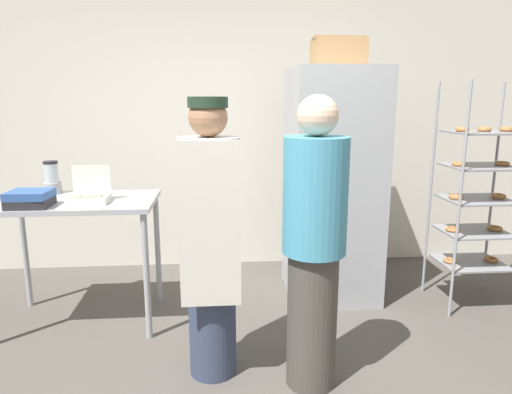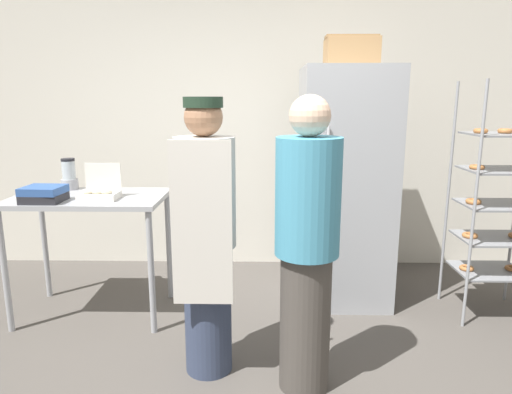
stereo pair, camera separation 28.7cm
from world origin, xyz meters
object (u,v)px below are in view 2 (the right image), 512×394
(blender_pitcher, at_px, (69,176))
(binder_stack, at_px, (44,194))
(baking_rack, at_px, (497,203))
(cardboard_storage_box, at_px, (351,52))
(donut_box, at_px, (99,193))
(refrigerator, at_px, (345,187))
(person_customer, at_px, (307,246))
(person_baker, at_px, (206,236))

(blender_pitcher, xyz_separation_m, binder_stack, (0.01, -0.45, -0.05))
(baking_rack, relative_size, cardboard_storage_box, 4.48)
(baking_rack, xyz_separation_m, blender_pitcher, (-3.28, 0.19, 0.16))
(donut_box, bearing_deg, refrigerator, 13.90)
(cardboard_storage_box, relative_size, person_customer, 0.24)
(binder_stack, distance_m, person_baker, 1.32)
(baking_rack, height_order, cardboard_storage_box, cardboard_storage_box)
(donut_box, xyz_separation_m, person_baker, (0.85, -0.64, -0.12))
(person_baker, xyz_separation_m, person_customer, (0.57, -0.16, -0.01))
(blender_pitcher, height_order, person_customer, person_customer)
(person_baker, bearing_deg, person_customer, -15.38)
(donut_box, relative_size, binder_stack, 0.97)
(binder_stack, relative_size, person_baker, 0.17)
(cardboard_storage_box, bearing_deg, blender_pitcher, -177.28)
(baking_rack, distance_m, binder_stack, 3.29)
(baking_rack, relative_size, person_baker, 1.07)
(donut_box, height_order, cardboard_storage_box, cardboard_storage_box)
(binder_stack, height_order, person_customer, person_customer)
(refrigerator, xyz_separation_m, blender_pitcher, (-2.19, -0.10, 0.10))
(binder_stack, bearing_deg, blender_pitcher, 91.02)
(person_baker, relative_size, person_customer, 0.99)
(cardboard_storage_box, height_order, person_customer, cardboard_storage_box)
(donut_box, bearing_deg, cardboard_storage_box, 13.97)
(refrigerator, relative_size, blender_pitcher, 7.62)
(baking_rack, distance_m, person_baker, 2.22)
(baking_rack, height_order, person_customer, baking_rack)
(blender_pitcher, bearing_deg, baking_rack, -3.28)
(donut_box, xyz_separation_m, person_customer, (1.42, -0.80, -0.13))
(person_baker, bearing_deg, cardboard_storage_box, 47.85)
(donut_box, bearing_deg, blender_pitcher, 135.69)
(person_baker, bearing_deg, refrigerator, 47.96)
(donut_box, relative_size, person_baker, 0.16)
(refrigerator, bearing_deg, donut_box, -166.10)
(donut_box, relative_size, blender_pitcher, 1.08)
(baking_rack, xyz_separation_m, person_customer, (-1.50, -0.96, -0.03))
(binder_stack, bearing_deg, person_customer, -21.56)
(blender_pitcher, xyz_separation_m, cardboard_storage_box, (2.20, 0.10, 0.95))
(blender_pitcher, bearing_deg, cardboard_storage_box, 2.72)
(blender_pitcher, relative_size, binder_stack, 0.90)
(blender_pitcher, relative_size, cardboard_storage_box, 0.63)
(cardboard_storage_box, distance_m, person_baker, 1.86)
(cardboard_storage_box, bearing_deg, baking_rack, -15.18)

